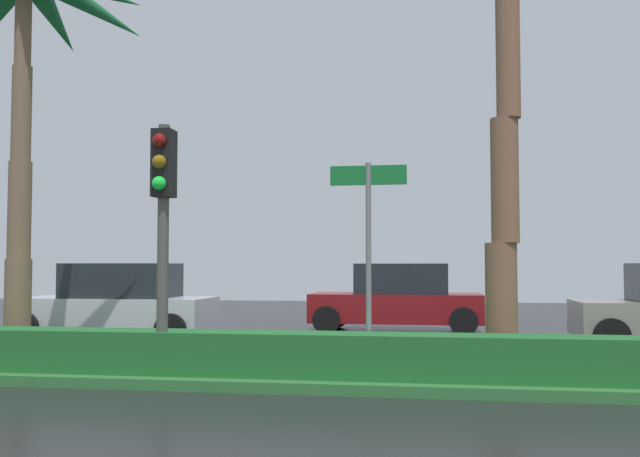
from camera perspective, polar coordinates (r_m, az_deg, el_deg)
The scene contains 8 objects.
ground_plane at distance 12.36m, azimuth 10.80°, elevation -10.92°, with size 90.00×42.00×0.10m, color black.
median_strip at distance 11.35m, azimuth 10.94°, elevation -11.00°, with size 85.50×4.00×0.15m, color #2D6B33.
median_hedge at distance 9.92m, azimuth 11.16°, elevation -10.00°, with size 76.50×0.70×0.60m.
palm_tree_mid_left at distance 13.72m, azimuth -22.22°, elevation 15.28°, with size 4.18×4.38×7.08m.
traffic_signal_median_left at distance 10.38m, azimuth -12.33°, elevation 2.09°, with size 0.28×0.43×3.52m.
street_name_sign at distance 10.29m, azimuth 3.86°, elevation -0.70°, with size 1.10×0.08×3.00m.
car_in_traffic_leading at distance 16.79m, azimuth -15.74°, elevation -5.73°, with size 4.30×2.02×1.72m.
car_in_traffic_second at distance 18.46m, azimuth 6.19°, elevation -5.56°, with size 4.30×2.02×1.72m.
Camera 1 is at (-0.32, -3.23, 1.68)m, focal length 40.43 mm.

